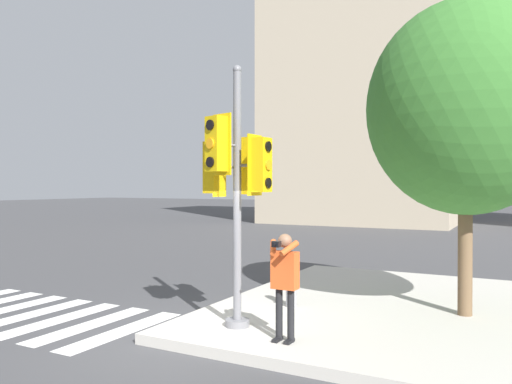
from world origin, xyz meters
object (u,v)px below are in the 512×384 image
object	(u,v)px
traffic_signal_pole	(237,175)
street_tree	(466,108)
fire_hydrant	(291,286)
person_photographer	(285,277)

from	to	relation	value
traffic_signal_pole	street_tree	size ratio (longest dim) A/B	0.76
traffic_signal_pole	street_tree	xyz separation A→B (m)	(3.38, 2.65, 1.26)
street_tree	traffic_signal_pole	bearing A→B (deg)	-141.93
street_tree	fire_hydrant	world-z (taller)	street_tree
traffic_signal_pole	street_tree	distance (m)	4.47
street_tree	person_photographer	bearing A→B (deg)	-127.56
street_tree	fire_hydrant	distance (m)	4.74
traffic_signal_pole	person_photographer	bearing A→B (deg)	-18.57
person_photographer	street_tree	distance (m)	4.74
traffic_signal_pole	fire_hydrant	bearing A→B (deg)	81.53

